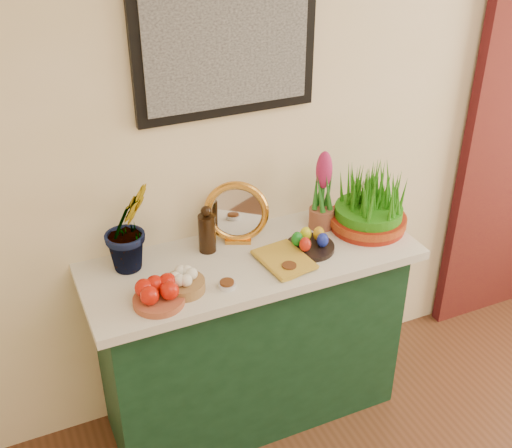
{
  "coord_description": "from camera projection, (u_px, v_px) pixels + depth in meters",
  "views": [
    {
      "loc": [
        -1.33,
        -0.03,
        2.35
      ],
      "look_at": [
        -0.44,
        1.95,
        1.07
      ],
      "focal_mm": 45.0,
      "sensor_mm": 36.0,
      "label": 1
    }
  ],
  "objects": [
    {
      "name": "sideboard",
      "position": [
        251.0,
        342.0,
        2.89
      ],
      "size": [
        1.3,
        0.45,
        0.85
      ],
      "primitive_type": "cube",
      "color": "#163C24",
      "rests_on": "ground"
    },
    {
      "name": "tablecloth",
      "position": [
        251.0,
        260.0,
        2.67
      ],
      "size": [
        1.4,
        0.55,
        0.04
      ],
      "primitive_type": "cube",
      "color": "silver",
      "rests_on": "sideboard"
    },
    {
      "name": "hyacinth_green",
      "position": [
        127.0,
        214.0,
        2.47
      ],
      "size": [
        0.29,
        0.27,
        0.49
      ],
      "primitive_type": "imported",
      "rotation": [
        0.0,
        0.0,
        0.31
      ],
      "color": "#287923",
      "rests_on": "tablecloth"
    },
    {
      "name": "apple_bowl",
      "position": [
        158.0,
        295.0,
        2.36
      ],
      "size": [
        0.21,
        0.21,
        0.1
      ],
      "color": "#A04B2F",
      "rests_on": "tablecloth"
    },
    {
      "name": "garlic_basket",
      "position": [
        184.0,
        282.0,
        2.43
      ],
      "size": [
        0.18,
        0.18,
        0.09
      ],
      "color": "olive",
      "rests_on": "tablecloth"
    },
    {
      "name": "vinegar_cruet",
      "position": [
        207.0,
        231.0,
        2.64
      ],
      "size": [
        0.07,
        0.07,
        0.21
      ],
      "color": "black",
      "rests_on": "tablecloth"
    },
    {
      "name": "mirror",
      "position": [
        237.0,
        213.0,
        2.69
      ],
      "size": [
        0.28,
        0.17,
        0.28
      ],
      "color": "gold",
      "rests_on": "tablecloth"
    },
    {
      "name": "book",
      "position": [
        265.0,
        266.0,
        2.56
      ],
      "size": [
        0.19,
        0.26,
        0.03
      ],
      "primitive_type": "imported",
      "rotation": [
        0.0,
        0.0,
        0.12
      ],
      "color": "gold",
      "rests_on": "tablecloth"
    },
    {
      "name": "spice_dish_left",
      "position": [
        227.0,
        285.0,
        2.46
      ],
      "size": [
        0.07,
        0.07,
        0.03
      ],
      "color": "silver",
      "rests_on": "tablecloth"
    },
    {
      "name": "spice_dish_right",
      "position": [
        289.0,
        268.0,
        2.56
      ],
      "size": [
        0.07,
        0.07,
        0.03
      ],
      "color": "silver",
      "rests_on": "tablecloth"
    },
    {
      "name": "egg_plate",
      "position": [
        310.0,
        243.0,
        2.68
      ],
      "size": [
        0.24,
        0.24,
        0.08
      ],
      "color": "black",
      "rests_on": "tablecloth"
    },
    {
      "name": "hyacinth_pink",
      "position": [
        323.0,
        194.0,
        2.78
      ],
      "size": [
        0.11,
        0.11,
        0.36
      ],
      "color": "#965138",
      "rests_on": "tablecloth"
    },
    {
      "name": "wheatgrass_sabzeh",
      "position": [
        369.0,
        203.0,
        2.79
      ],
      "size": [
        0.34,
        0.34,
        0.28
      ],
      "color": "maroon",
      "rests_on": "tablecloth"
    }
  ]
}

